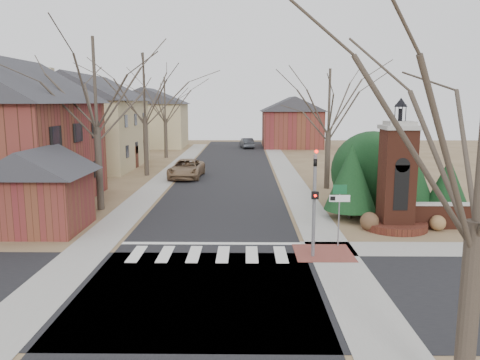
{
  "coord_description": "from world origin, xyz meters",
  "views": [
    {
      "loc": [
        1.53,
        -17.83,
        6.26
      ],
      "look_at": [
        1.25,
        6.0,
        2.28
      ],
      "focal_mm": 35.0,
      "sensor_mm": 36.0,
      "label": 1
    }
  ],
  "objects_px": {
    "traffic_signal_pole": "(314,195)",
    "pickup_truck": "(186,169)",
    "sign_post": "(339,203)",
    "distant_car": "(247,143)",
    "brick_gate_monument": "(396,186)"
  },
  "relations": [
    {
      "from": "sign_post",
      "to": "pickup_truck",
      "type": "relative_size",
      "value": 0.5
    },
    {
      "from": "sign_post",
      "to": "distant_car",
      "type": "distance_m",
      "value": 44.64
    },
    {
      "from": "traffic_signal_pole",
      "to": "distant_car",
      "type": "xyz_separation_m",
      "value": [
        -2.6,
        45.86,
        -1.89
      ]
    },
    {
      "from": "distant_car",
      "to": "pickup_truck",
      "type": "bearing_deg",
      "value": 69.5
    },
    {
      "from": "traffic_signal_pole",
      "to": "sign_post",
      "type": "distance_m",
      "value": 2.02
    },
    {
      "from": "traffic_signal_pole",
      "to": "sign_post",
      "type": "relative_size",
      "value": 1.64
    },
    {
      "from": "traffic_signal_pole",
      "to": "brick_gate_monument",
      "type": "relative_size",
      "value": 0.69
    },
    {
      "from": "traffic_signal_pole",
      "to": "pickup_truck",
      "type": "distance_m",
      "value": 21.67
    },
    {
      "from": "distant_car",
      "to": "sign_post",
      "type": "bearing_deg",
      "value": 85.74
    },
    {
      "from": "brick_gate_monument",
      "to": "pickup_truck",
      "type": "xyz_separation_m",
      "value": [
        -12.4,
        15.75,
        -1.4
      ]
    },
    {
      "from": "sign_post",
      "to": "distant_car",
      "type": "height_order",
      "value": "sign_post"
    },
    {
      "from": "brick_gate_monument",
      "to": "traffic_signal_pole",
      "type": "bearing_deg",
      "value": -136.76
    },
    {
      "from": "distant_car",
      "to": "brick_gate_monument",
      "type": "bearing_deg",
      "value": 90.72
    },
    {
      "from": "pickup_truck",
      "to": "distant_car",
      "type": "height_order",
      "value": "pickup_truck"
    },
    {
      "from": "distant_car",
      "to": "traffic_signal_pole",
      "type": "bearing_deg",
      "value": 83.98
    }
  ]
}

